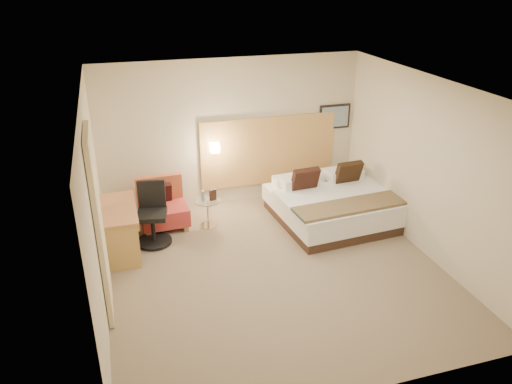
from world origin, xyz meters
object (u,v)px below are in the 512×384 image
object	(u,v)px
bed	(333,204)
side_table	(208,212)
lounge_chair	(163,208)
desk	(120,217)
desk_chair	(153,219)

from	to	relation	value
bed	side_table	bearing A→B (deg)	169.45
bed	lounge_chair	bearing A→B (deg)	167.10
bed	desk	xyz separation A→B (m)	(-3.60, -0.03, 0.29)
side_table	desk_chair	distance (m)	1.00
bed	lounge_chair	size ratio (longest dim) A/B	2.51
bed	side_table	world-z (taller)	bed
side_table	desk_chair	xyz separation A→B (m)	(-0.95, -0.27, 0.14)
side_table	desk	world-z (taller)	desk
desk	bed	bearing A→B (deg)	0.42
lounge_chair	side_table	world-z (taller)	lounge_chair
side_table	desk	xyz separation A→B (m)	(-1.45, -0.43, 0.33)
bed	desk_chair	distance (m)	3.10
side_table	bed	bearing A→B (deg)	-10.55
bed	lounge_chair	distance (m)	2.96
bed	side_table	size ratio (longest dim) A/B	3.94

